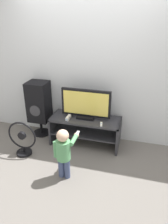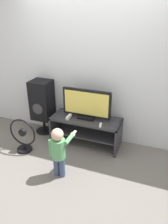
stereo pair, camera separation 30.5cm
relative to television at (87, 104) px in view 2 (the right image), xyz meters
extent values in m
plane|color=slate|center=(0.00, -0.26, -0.74)|extent=(16.00, 16.00, 0.00)
cube|color=silver|center=(0.00, 0.30, 0.56)|extent=(10.00, 0.06, 2.60)
cube|color=#2D2D33|center=(0.00, -0.02, -0.26)|extent=(1.19, 0.49, 0.03)
cube|color=#2D2D33|center=(0.00, -0.02, -0.52)|extent=(1.15, 0.45, 0.02)
cube|color=#2D2D33|center=(-0.58, -0.02, -0.50)|extent=(0.04, 0.49, 0.49)
cube|color=#2D2D33|center=(0.58, -0.02, -0.50)|extent=(0.04, 0.49, 0.49)
cube|color=black|center=(0.00, 0.00, -0.23)|extent=(0.29, 0.20, 0.04)
cube|color=black|center=(0.00, 0.00, 0.03)|extent=(0.83, 0.05, 0.47)
cube|color=#F2D859|center=(0.00, -0.03, 0.03)|extent=(0.76, 0.01, 0.40)
cube|color=white|center=(-0.27, -0.12, -0.22)|extent=(0.05, 0.16, 0.05)
cube|color=#3F8CE5|center=(-0.27, -0.21, -0.22)|extent=(0.03, 0.00, 0.01)
cube|color=white|center=(0.30, -0.18, -0.24)|extent=(0.06, 0.13, 0.02)
cylinder|color=#337FD8|center=(0.30, -0.18, -0.22)|extent=(0.01, 0.01, 0.00)
cylinder|color=#3F4C72|center=(-0.11, -0.93, -0.58)|extent=(0.08, 0.08, 0.32)
cylinder|color=#3F4C72|center=(-0.02, -0.93, -0.58)|extent=(0.08, 0.08, 0.32)
cylinder|color=#599E66|center=(-0.07, -0.93, -0.28)|extent=(0.20, 0.20, 0.29)
sphere|color=beige|center=(-0.07, -0.93, -0.06)|extent=(0.17, 0.17, 0.17)
cylinder|color=#599E66|center=(-0.18, -0.93, -0.30)|extent=(0.06, 0.06, 0.24)
cylinder|color=#599E66|center=(0.05, -0.81, -0.18)|extent=(0.06, 0.24, 0.06)
sphere|color=beige|center=(0.05, -0.69, -0.18)|extent=(0.07, 0.07, 0.07)
cube|color=white|center=(0.05, -0.65, -0.18)|extent=(0.03, 0.13, 0.02)
cylinder|color=black|center=(-0.90, 0.08, -0.73)|extent=(0.33, 0.33, 0.02)
cylinder|color=black|center=(-0.90, 0.08, -0.59)|extent=(0.05, 0.05, 0.30)
cube|color=black|center=(-0.90, 0.08, -0.08)|extent=(0.37, 0.34, 0.73)
cylinder|color=#38383D|center=(-0.90, -0.09, -0.19)|extent=(0.20, 0.01, 0.20)
cylinder|color=black|center=(-0.90, -0.60, -0.72)|extent=(0.25, 0.25, 0.04)
cylinder|color=black|center=(-0.90, -0.60, -0.66)|extent=(0.04, 0.04, 0.08)
torus|color=black|center=(-0.90, -0.60, -0.39)|extent=(0.49, 0.03, 0.49)
cylinder|color=black|center=(-0.90, -0.60, -0.39)|extent=(0.13, 0.05, 0.13)
camera|label=1|loc=(0.84, -3.19, 1.45)|focal=35.00mm
camera|label=2|loc=(1.13, -3.10, 1.45)|focal=35.00mm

